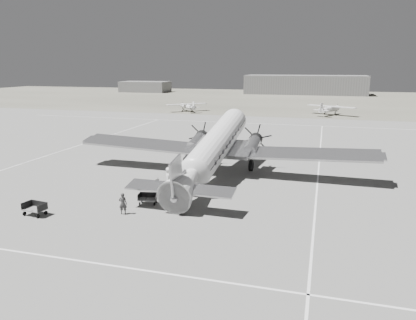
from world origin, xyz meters
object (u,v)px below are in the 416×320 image
(light_plane_right, at_px, (330,110))
(baggage_cart_near, at_px, (148,199))
(hangar_main, at_px, (305,85))
(shed_secondary, at_px, (145,87))
(ground_crew, at_px, (123,204))
(dc3_airliner, at_px, (214,149))
(baggage_cart_far, at_px, (35,209))
(light_plane_left, at_px, (187,107))
(ramp_agent, at_px, (158,187))
(passenger, at_px, (169,178))

(light_plane_right, bearing_deg, baggage_cart_near, -76.06)
(hangar_main, xyz_separation_m, shed_secondary, (-60.00, -5.00, -1.30))
(hangar_main, relative_size, light_plane_right, 4.03)
(light_plane_right, height_order, ground_crew, light_plane_right)
(light_plane_right, bearing_deg, ground_crew, -76.31)
(dc3_airliner, distance_m, light_plane_right, 54.12)
(baggage_cart_near, height_order, baggage_cart_far, baggage_cart_far)
(light_plane_left, relative_size, light_plane_right, 0.90)
(shed_secondary, xyz_separation_m, light_plane_right, (68.33, -58.59, -0.92))
(ramp_agent, bearing_deg, light_plane_right, -8.26)
(light_plane_right, bearing_deg, baggage_cart_far, -80.67)
(light_plane_left, height_order, baggage_cart_near, light_plane_left)
(shed_secondary, bearing_deg, dc3_airliner, -62.59)
(light_plane_right, bearing_deg, ramp_agent, -76.48)
(shed_secondary, xyz_separation_m, dc3_airliner, (57.90, -111.67, 0.76))
(shed_secondary, height_order, light_plane_left, shed_secondary)
(dc3_airliner, xyz_separation_m, baggage_cart_far, (-9.45, -12.29, -2.31))
(light_plane_right, xyz_separation_m, ramp_agent, (-13.36, -59.18, -0.33))
(light_plane_right, distance_m, baggage_cart_far, 68.32)
(ramp_agent, bearing_deg, hangar_main, 2.11)
(ramp_agent, bearing_deg, light_plane_left, 21.06)
(dc3_airliner, height_order, baggage_cart_far, dc3_airliner)
(light_plane_right, relative_size, ground_crew, 6.80)
(hangar_main, height_order, passenger, hangar_main)
(ramp_agent, bearing_deg, dc3_airliner, -21.20)
(shed_secondary, distance_m, baggage_cart_near, 131.76)
(light_plane_right, bearing_deg, shed_secondary, 165.63)
(light_plane_right, xyz_separation_m, baggage_cart_near, (-13.33, -61.13, -0.67))
(light_plane_left, relative_size, ground_crew, 6.13)
(ramp_agent, relative_size, passenger, 0.81)
(baggage_cart_near, bearing_deg, shed_secondary, 103.97)
(hangar_main, bearing_deg, dc3_airliner, -91.03)
(hangar_main, height_order, baggage_cart_far, hangar_main)
(light_plane_right, bearing_deg, passenger, -76.82)
(shed_secondary, bearing_deg, ground_crew, -66.06)
(ground_crew, bearing_deg, dc3_airliner, -125.57)
(baggage_cart_far, bearing_deg, light_plane_right, 80.59)
(light_plane_left, xyz_separation_m, ramp_agent, (17.15, -57.50, -0.22))
(light_plane_left, xyz_separation_m, ground_crew, (16.38, -61.82, -0.21))
(dc3_airliner, xyz_separation_m, light_plane_right, (10.42, 53.08, -1.68))
(baggage_cart_far, relative_size, passenger, 0.86)
(baggage_cart_near, relative_size, ground_crew, 0.94)
(ground_crew, distance_m, passenger, 6.48)
(baggage_cart_near, relative_size, passenger, 0.78)
(light_plane_left, distance_m, baggage_cart_near, 61.89)
(light_plane_right, relative_size, baggage_cart_far, 6.54)
(hangar_main, relative_size, ground_crew, 27.41)
(hangar_main, bearing_deg, shed_secondary, -175.24)
(shed_secondary, bearing_deg, baggage_cart_near, -65.33)
(dc3_airliner, bearing_deg, baggage_cart_near, -108.61)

